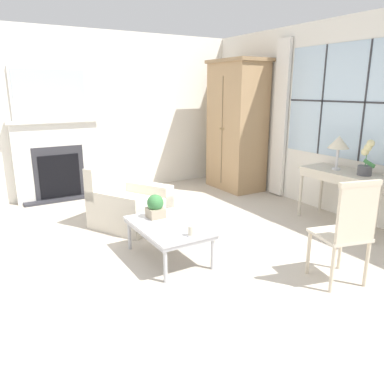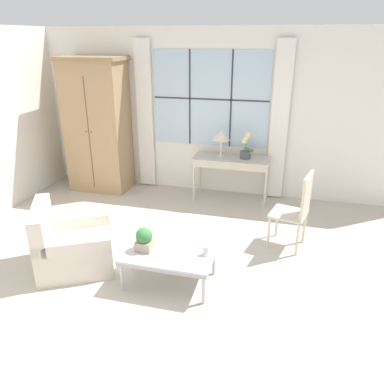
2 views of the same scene
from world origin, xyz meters
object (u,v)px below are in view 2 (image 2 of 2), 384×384
table_lamp (221,136)px  coffee_table (169,255)px  pillar_candle (206,251)px  side_chair_wooden (297,207)px  console_table (232,162)px  armchair_upholstered (72,246)px  armoire (98,126)px  potted_plant_small (144,239)px  potted_orchid (246,148)px

table_lamp → coffee_table: size_ratio=0.45×
coffee_table → pillar_candle: 0.43m
table_lamp → side_chair_wooden: 1.95m
table_lamp → pillar_candle: 2.61m
coffee_table → table_lamp: bearing=87.5°
console_table → coffee_table: console_table is taller
table_lamp → coffee_table: (-0.11, -2.55, -0.76)m
table_lamp → coffee_table: table_lamp is taller
armchair_upholstered → side_chair_wooden: bearing=23.3°
armoire → table_lamp: armoire is taller
table_lamp → potted_plant_small: size_ratio=1.71×
armoire → coffee_table: (2.12, -2.52, -0.81)m
potted_plant_small → pillar_candle: size_ratio=2.26×
armoire → armchair_upholstered: 2.79m
armoire → pillar_candle: size_ratio=19.38×
coffee_table → potted_plant_small: (-0.28, -0.02, 0.18)m
potted_orchid → coffee_table: 2.70m
pillar_candle → coffee_table: bearing=-173.6°
console_table → armchair_upholstered: size_ratio=1.11×
table_lamp → armchair_upholstered: 2.99m
potted_plant_small → pillar_candle: 0.70m
table_lamp → potted_plant_small: (-0.39, -2.57, -0.59)m
table_lamp → armchair_upholstered: (-1.36, -2.52, -0.86)m
armchair_upholstered → side_chair_wooden: side_chair_wooden is taller
armoire → pillar_candle: bearing=-44.3°
potted_orchid → pillar_candle: (-0.10, -2.54, -0.49)m
console_table → potted_orchid: potted_orchid is taller
armoire → console_table: (2.41, 0.05, -0.51)m
potted_plant_small → console_table: bearing=77.4°
console_table → coffee_table: bearing=-96.6°
potted_orchid → potted_plant_small: (-0.80, -2.61, -0.40)m
armchair_upholstered → console_table: bearing=58.6°
armoire → table_lamp: 2.23m
side_chair_wooden → pillar_candle: side_chair_wooden is taller
armoire → pillar_candle: (2.53, -2.47, -0.72)m
table_lamp → potted_orchid: 0.45m
potted_plant_small → pillar_candle: potted_plant_small is taller
side_chair_wooden → coffee_table: size_ratio=1.02×
side_chair_wooden → table_lamp: bearing=132.4°
potted_orchid → armchair_upholstered: potted_orchid is taller
potted_orchid → armchair_upholstered: bearing=-124.7°
armchair_upholstered → table_lamp: bearing=61.5°
side_chair_wooden → potted_plant_small: bearing=-144.5°
console_table → armchair_upholstered: 3.00m
console_table → side_chair_wooden: side_chair_wooden is taller
armoire → armchair_upholstered: size_ratio=2.01×
side_chair_wooden → console_table: bearing=127.4°
potted_orchid → side_chair_wooden: potted_orchid is taller
table_lamp → potted_orchid: bearing=5.8°
potted_orchid → table_lamp: bearing=-174.2°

